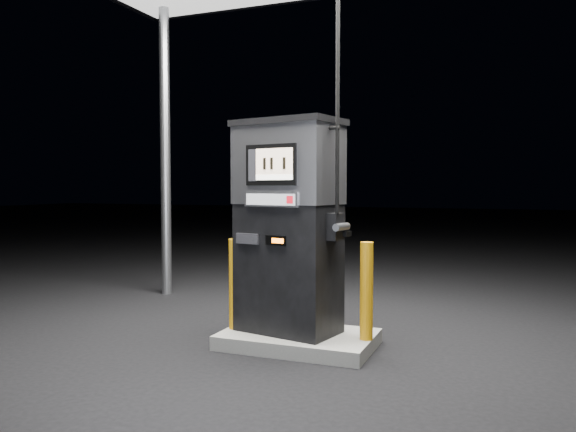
% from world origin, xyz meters
% --- Properties ---
extents(ground, '(80.00, 80.00, 0.00)m').
position_xyz_m(ground, '(0.00, 0.00, 0.00)').
color(ground, black).
rests_on(ground, ground).
extents(pump_island, '(1.60, 1.00, 0.15)m').
position_xyz_m(pump_island, '(0.00, 0.00, 0.07)').
color(pump_island, '#60605C').
rests_on(pump_island, ground).
extents(fuel_dispenser, '(1.31, 0.89, 4.70)m').
position_xyz_m(fuel_dispenser, '(-0.12, 0.01, 1.31)').
color(fuel_dispenser, black).
rests_on(fuel_dispenser, pump_island).
extents(bollard_left, '(0.14, 0.14, 0.99)m').
position_xyz_m(bollard_left, '(-0.71, -0.10, 0.65)').
color(bollard_left, '#CD880B').
rests_on(bollard_left, pump_island).
extents(bollard_right, '(0.16, 0.16, 1.00)m').
position_xyz_m(bollard_right, '(0.74, 0.00, 0.65)').
color(bollard_right, '#CD880B').
rests_on(bollard_right, pump_island).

